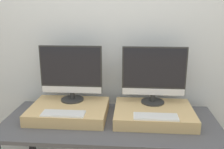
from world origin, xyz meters
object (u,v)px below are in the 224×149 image
Objects in this scene: monitor_left at (71,72)px; monitor_right at (154,74)px; keyboard_left at (63,113)px; keyboard_right at (156,117)px.

monitor_right is at bearing 0.00° from monitor_left.
monitor_left is 1.00× the size of monitor_right.
keyboard_left and keyboard_right have the same top height.
monitor_left is 1.60× the size of keyboard_left.
keyboard_left is at bearing -156.98° from monitor_right.
monitor_left is at bearing 180.00° from monitor_right.
monitor_right reaches higher than keyboard_right.
keyboard_right is at bearing -90.00° from monitor_right.
keyboard_left is 0.62× the size of monitor_right.
monitor_right is at bearing 90.00° from keyboard_right.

